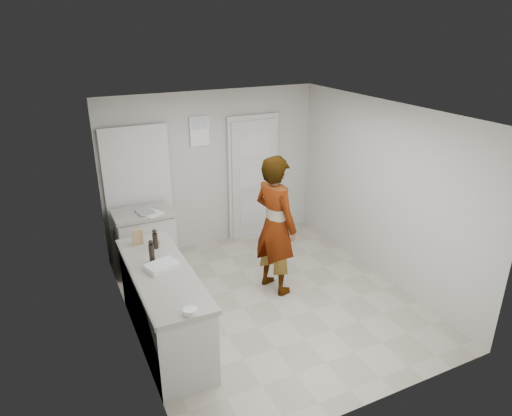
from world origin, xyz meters
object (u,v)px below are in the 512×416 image
cake_mix_box (138,237)px  oil_cruet_b (152,252)px  baking_dish (162,266)px  oil_cruet_a (155,239)px  spice_jar (159,243)px  egg_bowl (190,311)px  person (275,225)px

cake_mix_box → oil_cruet_b: oil_cruet_b is taller
cake_mix_box → baking_dish: cake_mix_box is taller
cake_mix_box → oil_cruet_b: 0.53m
cake_mix_box → oil_cruet_a: bearing=-46.9°
oil_cruet_a → oil_cruet_b: size_ratio=0.89×
spice_jar → cake_mix_box: bearing=148.6°
spice_jar → oil_cruet_a: oil_cruet_a is taller
spice_jar → egg_bowl: 1.51m
cake_mix_box → baking_dish: 0.71m
person → cake_mix_box: bearing=64.7°
spice_jar → person: bearing=-5.7°
oil_cruet_a → baking_dish: 0.52m
person → egg_bowl: bearing=113.9°
cake_mix_box → spice_jar: size_ratio=2.77×
spice_jar → baking_dish: spice_jar is taller
person → spice_jar: person is taller
oil_cruet_b → baking_dish: size_ratio=0.73×
cake_mix_box → egg_bowl: (0.12, -1.64, -0.07)m
oil_cruet_a → cake_mix_box: bearing=131.1°
person → spice_jar: 1.53m
spice_jar → oil_cruet_a: (-0.05, -0.06, 0.08)m
person → cake_mix_box: 1.76m
egg_bowl → cake_mix_box: bearing=94.2°
oil_cruet_a → baking_dish: (-0.06, -0.51, -0.09)m
baking_dish → egg_bowl: bearing=-89.0°
spice_jar → oil_cruet_a: bearing=-130.6°
oil_cruet_a → oil_cruet_b: (-0.12, -0.33, 0.02)m
oil_cruet_b → person: bearing=8.0°
oil_cruet_b → spice_jar: bearing=66.1°
cake_mix_box → baking_dish: size_ratio=0.52×
oil_cruet_b → egg_bowl: size_ratio=2.10×
person → oil_cruet_b: 1.71m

